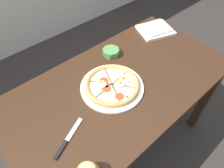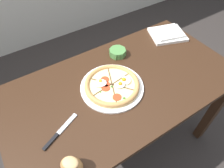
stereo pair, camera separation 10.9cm
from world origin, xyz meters
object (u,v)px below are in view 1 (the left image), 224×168
napkin_folded (155,29)px  knife_main (68,138)px  dining_table (121,95)px  pizza (112,85)px  ramekin_bowl (111,52)px

napkin_folded → knife_main: (-0.95, -0.30, -0.01)m
knife_main → napkin_folded: bearing=-7.0°
napkin_folded → knife_main: bearing=-162.7°
dining_table → pizza: size_ratio=3.86×
ramekin_bowl → napkin_folded: bearing=-2.4°
pizza → napkin_folded: size_ratio=1.22×
ramekin_bowl → knife_main: ramekin_bowl is taller
dining_table → ramekin_bowl: size_ratio=12.20×
ramekin_bowl → napkin_folded: size_ratio=0.38×
pizza → ramekin_bowl: pizza is taller
dining_table → ramekin_bowl: (0.11, 0.22, 0.14)m
knife_main → dining_table: bearing=-11.8°
pizza → napkin_folded: (0.60, 0.20, -0.00)m
ramekin_bowl → napkin_folded: 0.42m
dining_table → napkin_folded: size_ratio=4.69×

